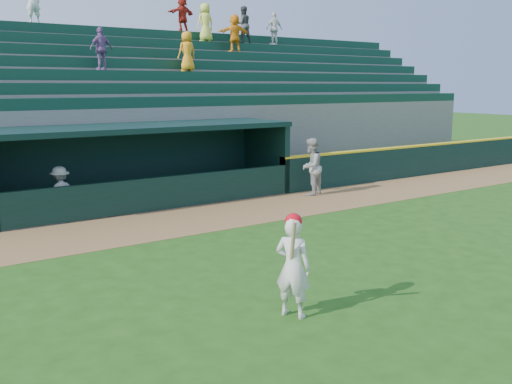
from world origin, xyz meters
TOP-DOWN VIEW (x-y plane):
  - ground at (0.00, 0.00)m, footprint 120.00×120.00m
  - warning_track at (0.00, 4.90)m, footprint 40.00×3.00m
  - field_wall_right at (12.25, 6.55)m, footprint 15.50×0.30m
  - wall_stripe_right at (12.25, 6.55)m, footprint 15.50×0.32m
  - dugout_player_front at (5.14, 5.80)m, footprint 1.16×1.06m
  - dugout_player_inside at (-2.80, 7.03)m, footprint 1.03×0.71m
  - dugout at (0.00, 8.00)m, footprint 9.40×2.80m
  - stands at (0.02, 12.58)m, footprint 34.50×6.25m
  - batter_at_plate at (-1.72, -1.94)m, footprint 0.65×0.80m

SIDE VIEW (x-z plane):
  - ground at x=0.00m, z-range 0.00..0.00m
  - warning_track at x=0.00m, z-range 0.00..0.01m
  - field_wall_right at x=12.25m, z-range 0.00..1.20m
  - dugout_player_inside at x=-2.80m, z-range 0.00..1.47m
  - batter_at_plate at x=-1.72m, z-range 0.00..1.71m
  - dugout_player_front at x=5.14m, z-range 0.00..1.93m
  - wall_stripe_right at x=12.25m, z-range 1.20..1.26m
  - dugout at x=0.00m, z-range 0.13..2.59m
  - stands at x=0.02m, z-range -1.38..6.18m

